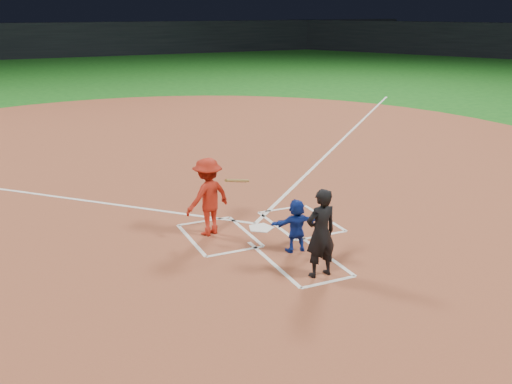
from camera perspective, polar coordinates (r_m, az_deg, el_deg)
name	(u,v)px	position (r m, az deg, el deg)	size (l,w,h in m)	color
ground	(261,229)	(12.40, 0.50, -3.70)	(120.00, 120.00, 0.00)	#165818
home_plate_dirt	(179,163)	(17.74, -7.72, 2.89)	(28.00, 28.00, 0.01)	brown
stadium_wall_far	(45,40)	(58.71, -20.33, 14.04)	(80.00, 1.20, 3.20)	black
home_plate	(261,228)	(12.39, 0.50, -3.61)	(0.60, 0.60, 0.02)	white
catcher	(296,225)	(11.12, 4.05, -3.36)	(0.99, 0.31, 1.06)	navy
umpire	(321,233)	(10.04, 6.50, -4.11)	(0.59, 0.39, 1.63)	black
chalk_markings	(186,168)	(17.08, -7.02, 2.36)	(28.35, 17.32, 0.01)	white
batter_at_plate	(208,197)	(11.87, -4.82, -0.47)	(1.57, 0.94, 1.65)	#A92112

